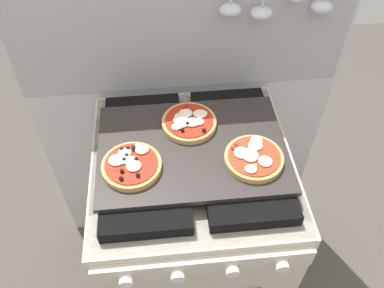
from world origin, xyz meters
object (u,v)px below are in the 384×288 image
at_px(stove, 192,229).
at_px(baking_tray, 192,148).
at_px(pizza_right, 254,157).
at_px(pizza_center, 190,122).
at_px(pizza_left, 131,164).

height_order(stove, baking_tray, baking_tray).
distance_m(baking_tray, pizza_right, 0.18).
bearing_deg(baking_tray, pizza_right, -22.86).
relative_size(pizza_right, pizza_center, 1.00).
relative_size(stove, pizza_left, 5.48).
xyz_separation_m(stove, pizza_left, (-0.17, -0.06, 0.48)).
bearing_deg(pizza_right, stove, 157.63).
bearing_deg(pizza_left, stove, 18.73).
bearing_deg(pizza_center, pizza_left, -140.08).
bearing_deg(stove, baking_tray, 90.00).
bearing_deg(pizza_right, pizza_left, 178.45).
xyz_separation_m(stove, pizza_right, (0.16, -0.07, 0.48)).
bearing_deg(stove, pizza_left, -161.27).
distance_m(stove, pizza_right, 0.51).
bearing_deg(pizza_center, baking_tray, -91.36).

